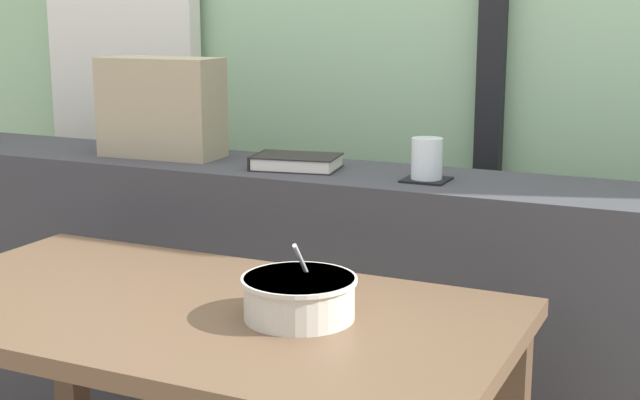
% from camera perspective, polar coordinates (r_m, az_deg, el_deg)
% --- Properties ---
extents(curtain_left_panel, '(0.56, 0.06, 2.50)m').
position_cam_1_polar(curtain_left_panel, '(3.03, -12.49, 11.92)').
color(curtain_left_panel, silver).
rests_on(curtain_left_panel, ground).
extents(dark_console_ledge, '(2.80, 0.33, 0.86)m').
position_cam_1_polar(dark_console_ledge, '(2.30, 1.06, -8.70)').
color(dark_console_ledge, '#38383D').
rests_on(dark_console_ledge, ground).
extents(breakfast_table, '(1.19, 0.64, 0.70)m').
position_cam_1_polar(breakfast_table, '(1.75, -7.86, -10.05)').
color(breakfast_table, brown).
rests_on(breakfast_table, ground).
extents(coaster_square, '(0.10, 0.10, 0.00)m').
position_cam_1_polar(coaster_square, '(2.07, 6.74, 1.28)').
color(coaster_square, black).
rests_on(coaster_square, dark_console_ledge).
extents(juice_glass, '(0.07, 0.07, 0.09)m').
position_cam_1_polar(juice_glass, '(2.06, 6.77, 2.54)').
color(juice_glass, white).
rests_on(juice_glass, coaster_square).
extents(closed_book, '(0.23, 0.17, 0.03)m').
position_cam_1_polar(closed_book, '(2.21, -1.55, 2.42)').
color(closed_book, black).
rests_on(closed_book, dark_console_ledge).
extents(throw_pillow, '(0.33, 0.16, 0.26)m').
position_cam_1_polar(throw_pillow, '(2.41, -10.00, 5.79)').
color(throw_pillow, tan).
rests_on(throw_pillow, dark_console_ledge).
extents(soup_bowl, '(0.21, 0.21, 0.15)m').
position_cam_1_polar(soup_bowl, '(1.61, -1.32, -6.22)').
color(soup_bowl, beige).
rests_on(soup_bowl, breakfast_table).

